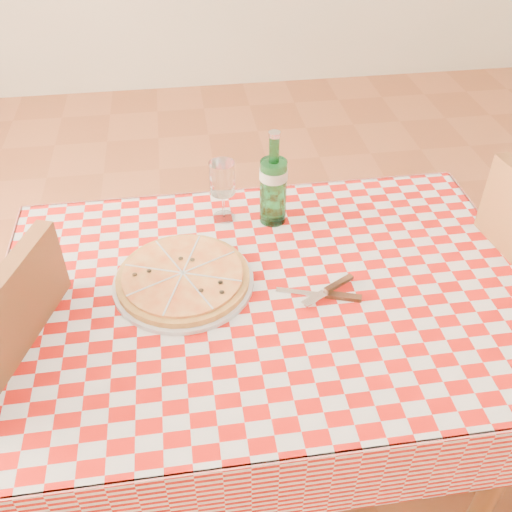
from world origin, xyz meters
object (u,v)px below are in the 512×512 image
at_px(chair_far, 3,401).
at_px(pizza_plate, 183,277).
at_px(wine_glass, 223,191).
at_px(water_bottle, 273,178).
at_px(dining_table, 267,318).

distance_m(chair_far, pizza_plate, 0.53).
bearing_deg(wine_glass, pizza_plate, -115.83).
distance_m(chair_far, wine_glass, 0.77).
bearing_deg(pizza_plate, water_bottle, 41.56).
height_order(dining_table, water_bottle, water_bottle).
bearing_deg(dining_table, chair_far, -173.71).
distance_m(chair_far, water_bottle, 0.88).
bearing_deg(pizza_plate, dining_table, -14.46).
bearing_deg(chair_far, wine_glass, -127.63).
bearing_deg(chair_far, dining_table, -154.52).
bearing_deg(dining_table, water_bottle, 78.08).
distance_m(dining_table, wine_glass, 0.37).
relative_size(pizza_plate, wine_glass, 1.94).
bearing_deg(pizza_plate, chair_far, -164.91).
bearing_deg(water_bottle, pizza_plate, -138.44).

